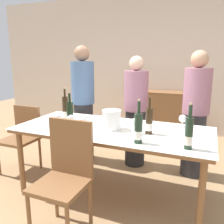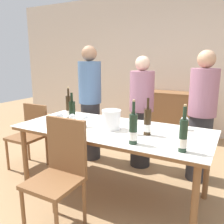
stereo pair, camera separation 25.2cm
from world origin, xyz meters
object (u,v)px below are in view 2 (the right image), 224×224
Objects in this scene: sideboard_cabinet at (171,114)px; ice_bucket at (111,119)px; wine_bottle_1 at (72,113)px; wine_bottle_2 at (147,123)px; wine_bottle_0 at (69,109)px; wine_glass_2 at (133,123)px; person_host at (90,104)px; wine_bottle_4 at (133,130)px; wine_glass_3 at (84,118)px; wine_glass_4 at (59,116)px; person_guest_left at (141,113)px; chair_left_end at (30,131)px; person_guest_right at (202,118)px; wine_glass_0 at (73,117)px; chair_near_front at (60,168)px; wine_bottle_3 at (183,136)px; dining_table at (112,134)px; wine_glass_1 at (185,121)px.

ice_bucket is at bearing -90.58° from sideboard_cabinet.
wine_bottle_2 reaches higher than wine_bottle_1.
wine_bottle_0 reaches higher than wine_glass_2.
sideboard_cabinet is 5.61× the size of ice_bucket.
person_host reaches higher than wine_glass_2.
wine_bottle_1 is at bearing -177.41° from ice_bucket.
wine_bottle_0 is at bearing 171.50° from wine_glass_2.
wine_bottle_1 reaches higher than sideboard_cabinet.
wine_bottle_4 is 0.72m from wine_glass_3.
wine_bottle_1 reaches higher than wine_glass_3.
wine_bottle_1 is 2.51× the size of wine_glass_3.
wine_bottle_2 reaches higher than wine_glass_3.
wine_glass_4 is (-0.58, -0.16, -0.00)m from ice_bucket.
person_guest_left is at bearing 89.75° from ice_bucket.
wine_glass_2 is at bearing -37.58° from person_host.
wine_bottle_0 is 0.24× the size of person_host.
chair_left_end is (-1.05, 0.18, -0.36)m from wine_glass_3.
person_guest_right is (2.15, 0.72, 0.29)m from chair_left_end.
wine_bottle_1 is 0.41× the size of chair_left_end.
chair_near_front is at bearing -63.44° from wine_glass_0.
wine_glass_3 is 0.98m from person_guest_left.
chair_left_end is at bearing 166.73° from wine_glass_0.
chair_left_end is (-2.16, 0.39, -0.39)m from wine_bottle_3.
wine_glass_2 is 0.81m from chair_near_front.
wine_glass_0 is (0.19, -0.18, -0.04)m from wine_bottle_0.
wine_glass_2 is at bearing 54.92° from chair_near_front.
ice_bucket is 0.51× the size of wine_bottle_0.
dining_table is at bearing 78.21° from chair_near_front.
sideboard_cabinet is at bearing 77.91° from wine_bottle_1.
person_host is (-0.13, 0.66, -0.06)m from wine_bottle_0.
chair_left_end is (-1.35, 0.11, -0.37)m from ice_bucket.
wine_glass_0 is 0.90× the size of wine_glass_4.
person_guest_left is at bearing 143.49° from wine_glass_1.
person_host reaches higher than chair_near_front.
wine_glass_4 is 0.16× the size of chair_near_front.
ice_bucket is at bearing 168.26° from wine_glass_2.
wine_glass_1 is (0.67, -2.08, 0.43)m from sideboard_cabinet.
wine_bottle_3 is at bearing -4.88° from wine_glass_4.
wine_bottle_0 is 1.01m from person_guest_left.
wine_glass_4 is 0.90m from chair_left_end.
wine_bottle_4 is 0.97m from wine_glass_4.
wine_bottle_0 is at bearing 102.49° from wine_glass_4.
wine_glass_3 is at bearing -174.50° from wine_bottle_2.
dining_table is 0.18m from ice_bucket.
wine_glass_4 is at bearing -103.06° from sideboard_cabinet.
wine_glass_3 is (0.14, 0.03, -0.00)m from wine_glass_0.
wine_glass_0 reaches higher than sideboard_cabinet.
wine_bottle_4 reaches higher than wine_bottle_1.
wine_glass_0 is at bearing 116.56° from chair_near_front.
person_host is (-1.56, 1.01, -0.05)m from wine_bottle_3.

